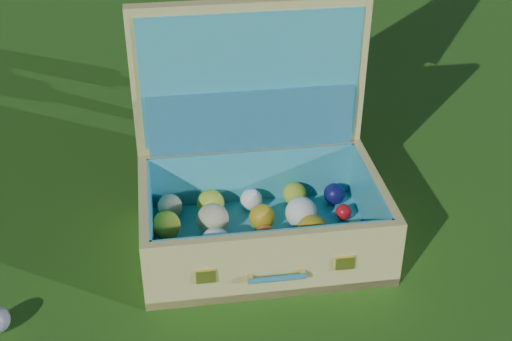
{
  "coord_description": "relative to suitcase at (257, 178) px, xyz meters",
  "views": [
    {
      "loc": [
        -0.19,
        -1.33,
        1.16
      ],
      "look_at": [
        0.12,
        0.21,
        0.18
      ],
      "focal_mm": 50.0,
      "sensor_mm": 36.0,
      "label": 1
    }
  ],
  "objects": [
    {
      "name": "suitcase",
      "position": [
        0.0,
        0.0,
        0.0
      ],
      "size": [
        0.64,
        0.49,
        0.6
      ],
      "rotation": [
        0.0,
        0.0,
        -0.05
      ],
      "color": "#D9CD75",
      "rests_on": "ground"
    },
    {
      "name": "ground",
      "position": [
        -0.12,
        -0.2,
        -0.17
      ],
      "size": [
        60.0,
        60.0,
        0.0
      ],
      "primitive_type": "plane",
      "color": "#215114",
      "rests_on": "ground"
    }
  ]
}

